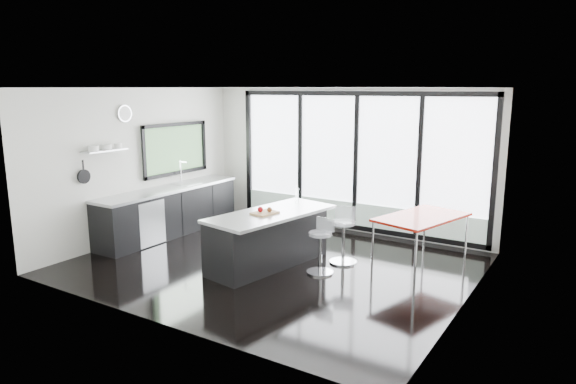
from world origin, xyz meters
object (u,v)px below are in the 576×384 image
Objects in this scene: island at (268,238)px; red_table at (420,241)px; bar_stool_far at (343,242)px; bar_stool_near at (320,253)px.

island is 1.50× the size of red_table.
bar_stool_far is at bearing -154.66° from red_table.
bar_stool_far is (0.97, 0.73, -0.10)m from island.
bar_stool_far is at bearing 37.04° from island.
bar_stool_near is at bearing -116.61° from bar_stool_far.
bar_stool_far is 1.22m from red_table.
bar_stool_near is 0.62m from bar_stool_far.
island is at bearing -168.44° from bar_stool_near.
bar_stool_far reaches higher than bar_stool_near.
red_table reaches higher than bar_stool_near.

